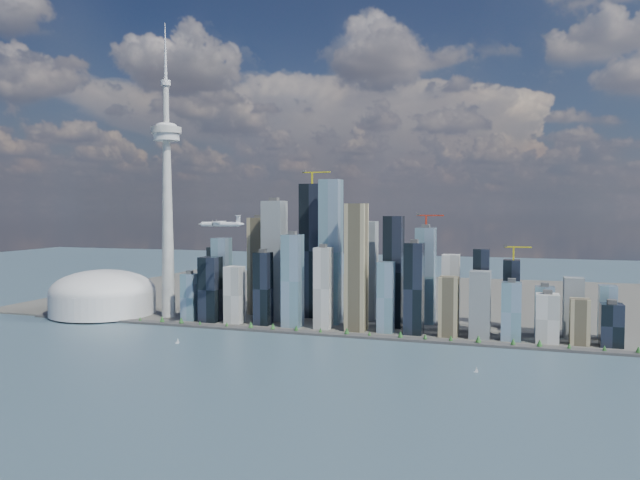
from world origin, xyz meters
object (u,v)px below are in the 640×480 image
(needle_tower, at_px, (167,194))
(sailboat_east, at_px, (476,370))
(sailboat_west, at_px, (178,342))
(dome_stadium, at_px, (103,295))
(airplane, at_px, (221,224))

(needle_tower, distance_m, sailboat_east, 667.62)
(sailboat_west, xyz_separation_m, sailboat_east, (452.38, -32.41, -0.35))
(needle_tower, bearing_deg, sailboat_east, -20.83)
(dome_stadium, xyz_separation_m, airplane, (307.01, -97.76, 144.83))
(dome_stadium, relative_size, sailboat_west, 21.26)
(dome_stadium, height_order, airplane, airplane)
(needle_tower, bearing_deg, sailboat_west, -55.16)
(needle_tower, xyz_separation_m, airplane, (167.01, -107.76, -51.58))
(needle_tower, xyz_separation_m, sailboat_west, (132.30, -190.08, -232.82))
(sailboat_west, bearing_deg, dome_stadium, 136.28)
(needle_tower, bearing_deg, dome_stadium, -175.91)
(dome_stadium, height_order, sailboat_east, dome_stadium)
(needle_tower, distance_m, sailboat_west, 328.39)
(airplane, bearing_deg, dome_stadium, 148.60)
(dome_stadium, distance_m, sailboat_east, 756.08)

